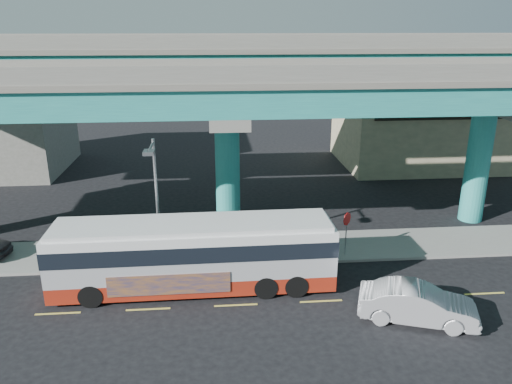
{
  "coord_description": "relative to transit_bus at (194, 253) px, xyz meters",
  "views": [
    {
      "loc": [
        -0.82,
        -20.42,
        12.36
      ],
      "look_at": [
        1.31,
        4.0,
        4.04
      ],
      "focal_mm": 35.0,
      "sensor_mm": 36.0,
      "label": 1
    }
  ],
  "objects": [
    {
      "name": "lane_markings",
      "position": [
        1.9,
        -1.8,
        -1.9
      ],
      "size": [
        58.0,
        0.12,
        0.01
      ],
      "color": "#D8C64C",
      "rests_on": "ground"
    },
    {
      "name": "building_beige",
      "position": [
        19.9,
        21.48,
        1.61
      ],
      "size": [
        14.0,
        10.23,
        7.0
      ],
      "color": "#C2B28A",
      "rests_on": "ground"
    },
    {
      "name": "sidewalk",
      "position": [
        1.9,
        4.0,
        -1.83
      ],
      "size": [
        70.0,
        4.0,
        0.15
      ],
      "primitive_type": "cube",
      "color": "gray",
      "rests_on": "ground"
    },
    {
      "name": "street_lamp",
      "position": [
        -1.89,
        1.97,
        2.74
      ],
      "size": [
        0.5,
        2.27,
        6.82
      ],
      "color": "gray",
      "rests_on": "sidewalk"
    },
    {
      "name": "transit_bus",
      "position": [
        0.0,
        0.0,
        0.0
      ],
      "size": [
        13.55,
        3.02,
        3.47
      ],
      "rotation": [
        0.0,
        0.0,
        0.01
      ],
      "color": "maroon",
      "rests_on": "ground"
    },
    {
      "name": "stop_sign",
      "position": [
        8.19,
        2.68,
        0.06
      ],
      "size": [
        0.56,
        0.55,
        2.51
      ],
      "rotation": [
        0.0,
        0.0,
        0.39
      ],
      "color": "gray",
      "rests_on": "sidewalk"
    },
    {
      "name": "ground",
      "position": [
        1.9,
        -1.5,
        -1.9
      ],
      "size": [
        120.0,
        120.0,
        0.0
      ],
      "primitive_type": "plane",
      "color": "black",
      "rests_on": "ground"
    },
    {
      "name": "sedan",
      "position": [
        9.7,
        -3.73,
        -1.07
      ],
      "size": [
        4.85,
        6.1,
        1.65
      ],
      "primitive_type": "imported",
      "rotation": [
        0.0,
        0.0,
        1.24
      ],
      "color": "#A8A8AD",
      "rests_on": "ground"
    },
    {
      "name": "viaduct",
      "position": [
        1.9,
        7.61,
        7.24
      ],
      "size": [
        52.0,
        12.4,
        11.7
      ],
      "color": "#207C7B",
      "rests_on": "ground"
    }
  ]
}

